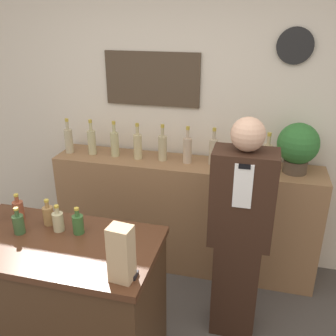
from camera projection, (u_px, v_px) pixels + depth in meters
back_wall at (186, 115)px, 3.26m from camera, size 5.20×0.09×2.70m
back_shelf at (184, 215)px, 3.35m from camera, size 2.27×0.40×1.02m
display_counter at (65, 308)px, 2.33m from camera, size 1.19×0.63×0.98m
shopkeeper at (239, 234)px, 2.52m from camera, size 0.41×0.26×1.62m
potted_plant at (298, 146)px, 2.87m from camera, size 0.32×0.32×0.40m
paper_bag at (121, 254)px, 1.79m from camera, size 0.12×0.10×0.30m
tape_dispenser at (129, 272)px, 1.86m from camera, size 0.09×0.06×0.07m
counter_bottle_1 at (18, 209)px, 2.36m from camera, size 0.07×0.07×0.17m
counter_bottle_2 at (19, 224)px, 2.20m from camera, size 0.07×0.07×0.17m
counter_bottle_3 at (48, 215)px, 2.29m from camera, size 0.07×0.07×0.17m
counter_bottle_4 at (58, 221)px, 2.23m from camera, size 0.07×0.07×0.17m
counter_bottle_5 at (78, 224)px, 2.20m from camera, size 0.07×0.07×0.17m
shelf_bottle_0 at (69, 140)px, 3.32m from camera, size 0.07×0.07×0.31m
shelf_bottle_1 at (92, 141)px, 3.29m from camera, size 0.07×0.07×0.31m
shelf_bottle_2 at (115, 143)px, 3.25m from camera, size 0.07×0.07×0.31m
shelf_bottle_3 at (138, 146)px, 3.19m from camera, size 0.07×0.07×0.31m
shelf_bottle_4 at (163, 147)px, 3.15m from camera, size 0.07×0.07×0.31m
shelf_bottle_5 at (187, 149)px, 3.10m from camera, size 0.07×0.07×0.31m
shelf_bottle_6 at (213, 151)px, 3.07m from camera, size 0.07×0.07×0.31m
shelf_bottle_7 at (239, 155)px, 2.99m from camera, size 0.07×0.07×0.31m
shelf_bottle_8 at (267, 157)px, 2.95m from camera, size 0.07×0.07×0.31m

